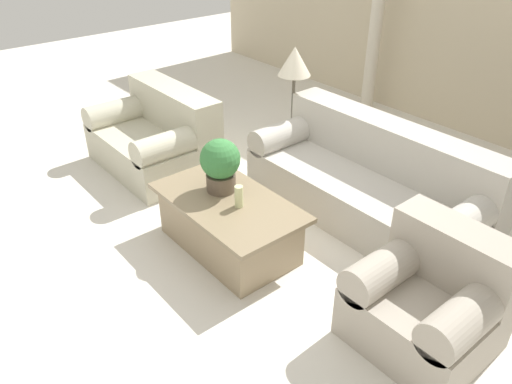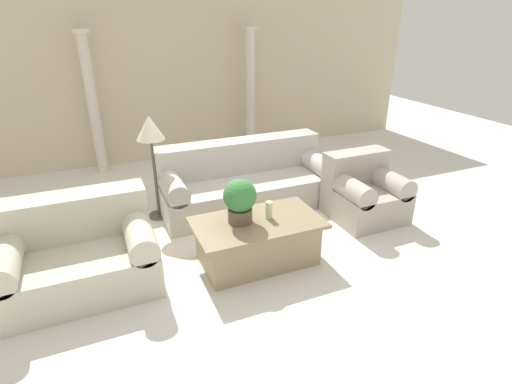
# 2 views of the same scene
# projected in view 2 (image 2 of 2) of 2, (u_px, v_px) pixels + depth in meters

# --- Properties ---
(ground_plane) EXTENTS (16.00, 16.00, 0.00)m
(ground_plane) POSITION_uv_depth(u_px,v_px,m) (238.00, 241.00, 4.78)
(ground_plane) COLOR silver
(wall_back) EXTENTS (10.00, 0.06, 3.20)m
(wall_back) POSITION_uv_depth(u_px,v_px,m) (168.00, 69.00, 6.99)
(wall_back) COLOR beige
(wall_back) RESTS_ON ground_plane
(sofa_long) EXTENTS (2.39, 0.97, 0.88)m
(sofa_long) POSITION_uv_depth(u_px,v_px,m) (245.00, 181.00, 5.58)
(sofa_long) COLOR #B7B2A8
(sofa_long) RESTS_ON ground_plane
(loveseat) EXTENTS (1.43, 0.97, 0.88)m
(loveseat) POSITION_uv_depth(u_px,v_px,m) (78.00, 252.00, 3.90)
(loveseat) COLOR beige
(loveseat) RESTS_ON ground_plane
(coffee_table) EXTENTS (1.36, 0.77, 0.49)m
(coffee_table) POSITION_uv_depth(u_px,v_px,m) (257.00, 241.00, 4.30)
(coffee_table) COLOR #998466
(coffee_table) RESTS_ON ground_plane
(potted_plant) EXTENTS (0.35, 0.35, 0.48)m
(potted_plant) POSITION_uv_depth(u_px,v_px,m) (240.00, 199.00, 4.09)
(potted_plant) COLOR brown
(potted_plant) RESTS_ON coffee_table
(pillar_candle) EXTENTS (0.07, 0.07, 0.19)m
(pillar_candle) POSITION_uv_depth(u_px,v_px,m) (269.00, 210.00, 4.23)
(pillar_candle) COLOR beige
(pillar_candle) RESTS_ON coffee_table
(floor_lamp) EXTENTS (0.35, 0.35, 1.37)m
(floor_lamp) POSITION_uv_depth(u_px,v_px,m) (150.00, 135.00, 4.91)
(floor_lamp) COLOR #4C473D
(floor_lamp) RESTS_ON ground_plane
(column_left) EXTENTS (0.24, 0.24, 2.29)m
(column_left) POSITION_uv_depth(u_px,v_px,m) (93.00, 104.00, 6.39)
(column_left) COLOR beige
(column_left) RESTS_ON ground_plane
(column_right) EXTENTS (0.24, 0.24, 2.29)m
(column_right) POSITION_uv_depth(u_px,v_px,m) (250.00, 92.00, 7.37)
(column_right) COLOR beige
(column_right) RESTS_ON ground_plane
(armchair) EXTENTS (0.88, 0.84, 0.84)m
(armchair) POSITION_uv_depth(u_px,v_px,m) (364.00, 191.00, 5.24)
(armchair) COLOR #ADA393
(armchair) RESTS_ON ground_plane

